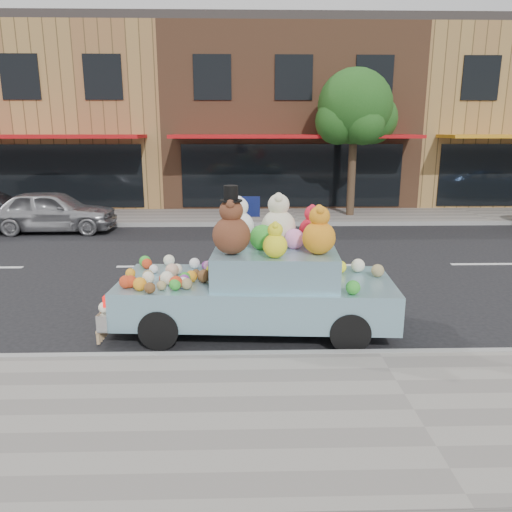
{
  "coord_description": "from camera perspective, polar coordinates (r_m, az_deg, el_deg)",
  "views": [
    {
      "loc": [
        -1.9,
        -11.44,
        3.17
      ],
      "look_at": [
        -1.71,
        -3.93,
        1.25
      ],
      "focal_mm": 35.0,
      "sensor_mm": 36.0,
      "label": 1
    }
  ],
  "objects": [
    {
      "name": "ground",
      "position": [
        12.02,
        7.66,
        -1.08
      ],
      "size": [
        120.0,
        120.0,
        0.0
      ],
      "primitive_type": "plane",
      "color": "black",
      "rests_on": "ground"
    },
    {
      "name": "near_sidewalk",
      "position": [
        6.14,
        17.56,
        -16.85
      ],
      "size": [
        60.0,
        3.0,
        0.12
      ],
      "primitive_type": "cube",
      "color": "gray",
      "rests_on": "ground"
    },
    {
      "name": "far_sidewalk",
      "position": [
        18.3,
        4.5,
        4.52
      ],
      "size": [
        60.0,
        3.0,
        0.12
      ],
      "primitive_type": "cube",
      "color": "gray",
      "rests_on": "ground"
    },
    {
      "name": "near_kerb",
      "position": [
        7.4,
        13.81,
        -10.93
      ],
      "size": [
        60.0,
        0.12,
        0.13
      ],
      "primitive_type": "cube",
      "color": "gray",
      "rests_on": "ground"
    },
    {
      "name": "far_kerb",
      "position": [
        16.84,
        5.02,
        3.67
      ],
      "size": [
        60.0,
        0.12,
        0.13
      ],
      "primitive_type": "cube",
      "color": "gray",
      "rests_on": "ground"
    },
    {
      "name": "storefront_left",
      "position": [
        24.77,
        -21.29,
        14.51
      ],
      "size": [
        10.0,
        9.8,
        7.3
      ],
      "color": "#9E7842",
      "rests_on": "ground"
    },
    {
      "name": "storefront_mid",
      "position": [
        23.49,
        3.26,
        15.49
      ],
      "size": [
        10.0,
        9.8,
        7.3
      ],
      "color": "brown",
      "rests_on": "ground"
    },
    {
      "name": "storefront_right",
      "position": [
        26.27,
        26.28,
        13.96
      ],
      "size": [
        10.0,
        9.8,
        7.3
      ],
      "color": "#9E7842",
      "rests_on": "ground"
    },
    {
      "name": "street_tree",
      "position": [
        18.42,
        11.24,
        15.72
      ],
      "size": [
        3.0,
        2.7,
        5.22
      ],
      "color": "#38281C",
      "rests_on": "ground"
    },
    {
      "name": "car_silver",
      "position": [
        16.94,
        -22.22,
        4.77
      ],
      "size": [
        3.91,
        1.61,
        1.33
      ],
      "primitive_type": "imported",
      "rotation": [
        0.0,
        0.0,
        1.58
      ],
      "color": "#A0A0A4",
      "rests_on": "ground"
    },
    {
      "name": "art_car",
      "position": [
        7.95,
        0.15,
        -2.91
      ],
      "size": [
        4.59,
        2.03,
        2.37
      ],
      "rotation": [
        0.0,
        0.0,
        -0.07
      ],
      "color": "black",
      "rests_on": "ground"
    }
  ]
}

